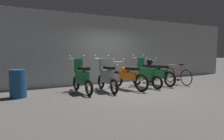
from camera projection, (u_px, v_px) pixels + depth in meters
ground_plane at (132, 90)px, 7.41m from camera, size 80.00×80.00×0.00m
back_wall at (105, 50)px, 9.13m from camera, size 16.00×0.30×2.99m
motorbike_slot_0 at (82, 78)px, 6.93m from camera, size 0.59×1.68×1.29m
motorbike_slot_1 at (107, 77)px, 7.21m from camera, size 0.59×1.68×1.29m
motorbike_slot_2 at (128, 76)px, 7.58m from camera, size 0.63×1.93×1.15m
motorbike_slot_3 at (146, 73)px, 8.02m from camera, size 0.59×1.68×1.29m
motorbike_slot_4 at (159, 73)px, 8.65m from camera, size 0.59×1.95×1.15m
bicycle at (178, 76)px, 8.88m from camera, size 0.50×1.72×0.89m
trash_bin at (18, 84)px, 6.20m from camera, size 0.49×0.49×0.87m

